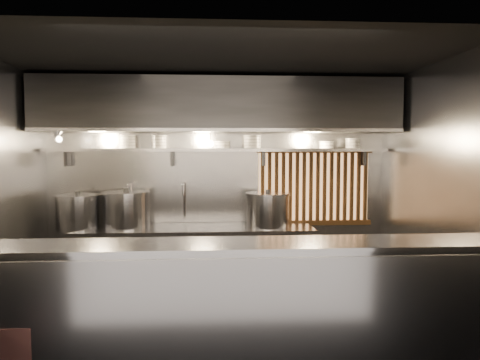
{
  "coord_description": "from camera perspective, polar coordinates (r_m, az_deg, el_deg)",
  "views": [
    {
      "loc": [
        -0.12,
        -4.78,
        1.93
      ],
      "look_at": [
        0.23,
        0.55,
        1.54
      ],
      "focal_mm": 35.0,
      "sensor_mm": 36.0,
      "label": 1
    }
  ],
  "objects": [
    {
      "name": "bowl_stack_4",
      "position": [
        6.3,
        10.5,
        4.24
      ],
      "size": [
        0.2,
        0.2,
        0.09
      ],
      "color": "white",
      "rests_on": "bowl_shelf"
    },
    {
      "name": "bowl_stack_1",
      "position": [
        6.13,
        -9.82,
        4.61
      ],
      "size": [
        0.2,
        0.2,
        0.17
      ],
      "color": "white",
      "rests_on": "bowl_shelf"
    },
    {
      "name": "wall_back",
      "position": [
        6.3,
        -2.7,
        -0.68
      ],
      "size": [
        4.5,
        0.0,
        4.5
      ],
      "primitive_type": "plane",
      "rotation": [
        1.57,
        0.0,
        0.0
      ],
      "color": "gray",
      "rests_on": "floor"
    },
    {
      "name": "exhaust_hood",
      "position": [
        5.9,
        -2.65,
        8.95
      ],
      "size": [
        4.4,
        0.81,
        0.65
      ],
      "color": "#2D2D30",
      "rests_on": "ceiling"
    },
    {
      "name": "stock_pot_mid",
      "position": [
        6.08,
        -13.69,
        -3.52
      ],
      "size": [
        0.67,
        0.67,
        0.5
      ],
      "rotation": [
        0.0,
        0.0,
        -0.12
      ],
      "color": "#9C9CA2",
      "rests_on": "cooking_bench"
    },
    {
      "name": "heat_lamp",
      "position": [
        5.91,
        -21.41,
        5.2
      ],
      "size": [
        0.25,
        0.35,
        0.2
      ],
      "color": "#9C9CA2",
      "rests_on": "exhaust_hood"
    },
    {
      "name": "bowl_stack_2",
      "position": [
        6.1,
        -2.22,
        4.31
      ],
      "size": [
        0.23,
        0.23,
        0.09
      ],
      "color": "white",
      "rests_on": "bowl_shelf"
    },
    {
      "name": "stock_pot_right",
      "position": [
        5.98,
        3.4,
        -3.63
      ],
      "size": [
        0.63,
        0.63,
        0.48
      ],
      "rotation": [
        0.0,
        0.0,
        -0.12
      ],
      "color": "#9C9CA2",
      "rests_on": "cooking_bench"
    },
    {
      "name": "wall_right",
      "position": [
        5.36,
        22.47,
        -1.83
      ],
      "size": [
        0.0,
        3.0,
        3.0
      ],
      "primitive_type": "plane",
      "rotation": [
        1.57,
        0.0,
        -1.57
      ],
      "color": "gray",
      "rests_on": "floor"
    },
    {
      "name": "red_placard",
      "position": [
        4.15,
        -25.61,
        -18.09
      ],
      "size": [
        0.23,
        0.04,
        0.32
      ],
      "primitive_type": "cube",
      "rotation": [
        0.0,
        0.0,
        0.09
      ],
      "color": "red",
      "rests_on": "serving_counter"
    },
    {
      "name": "faucet_right",
      "position": [
        6.19,
        -6.84,
        -1.66
      ],
      "size": [
        0.04,
        0.3,
        0.5
      ],
      "color": "silver",
      "rests_on": "wall_back"
    },
    {
      "name": "cooking_bench",
      "position": [
        6.1,
        -5.46,
        -9.92
      ],
      "size": [
        3.0,
        0.7,
        0.9
      ],
      "primitive_type": "cube",
      "color": "#9C9CA2",
      "rests_on": "floor"
    },
    {
      "name": "faucet_left",
      "position": [
        6.26,
        -13.25,
        -1.67
      ],
      "size": [
        0.04,
        0.3,
        0.5
      ],
      "color": "silver",
      "rests_on": "wall_back"
    },
    {
      "name": "serving_counter",
      "position": [
        4.06,
        -1.95,
        -15.47
      ],
      "size": [
        4.5,
        0.56,
        1.13
      ],
      "color": "#9C9CA2",
      "rests_on": "floor"
    },
    {
      "name": "ceiling",
      "position": [
        4.86,
        -2.4,
        14.46
      ],
      "size": [
        4.5,
        4.5,
        0.0
      ],
      "primitive_type": "plane",
      "rotation": [
        3.14,
        0.0,
        0.0
      ],
      "color": "black",
      "rests_on": "wall_back"
    },
    {
      "name": "bowl_stack_3",
      "position": [
        6.13,
        1.51,
        4.66
      ],
      "size": [
        0.24,
        0.24,
        0.17
      ],
      "color": "white",
      "rests_on": "bowl_shelf"
    },
    {
      "name": "bowl_shelf",
      "position": [
        6.1,
        -2.68,
        3.68
      ],
      "size": [
        4.4,
        0.34,
        0.04
      ],
      "primitive_type": "cube",
      "color": "#9C9CA2",
      "rests_on": "wall_back"
    },
    {
      "name": "pendant_bulb",
      "position": [
        5.98,
        -3.62,
        4.45
      ],
      "size": [
        0.09,
        0.09,
        0.19
      ],
      "color": "#2D2D30",
      "rests_on": "exhaust_hood"
    },
    {
      "name": "bowl_stack_0",
      "position": [
        6.19,
        -13.59,
        4.54
      ],
      "size": [
        0.23,
        0.23,
        0.17
      ],
      "color": "white",
      "rests_on": "bowl_shelf"
    },
    {
      "name": "stock_pot_left",
      "position": [
        6.16,
        -19.14,
        -3.66
      ],
      "size": [
        0.59,
        0.59,
        0.47
      ],
      "rotation": [
        0.0,
        0.0,
        -0.07
      ],
      "color": "#9C9CA2",
      "rests_on": "cooking_bench"
    },
    {
      "name": "bowl_stack_5",
      "position": [
        6.39,
        13.6,
        4.36
      ],
      "size": [
        0.21,
        0.21,
        0.13
      ],
      "color": "white",
      "rests_on": "bowl_shelf"
    },
    {
      "name": "wood_screen",
      "position": [
        6.42,
        9.0,
        -0.82
      ],
      "size": [
        1.56,
        0.09,
        1.04
      ],
      "color": "#E9AA69",
      "rests_on": "wall_back"
    },
    {
      "name": "floor",
      "position": [
        5.16,
        -2.3,
        -17.83
      ],
      "size": [
        4.5,
        4.5,
        0.0
      ],
      "primitive_type": "plane",
      "color": "black",
      "rests_on": "ground"
    }
  ]
}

